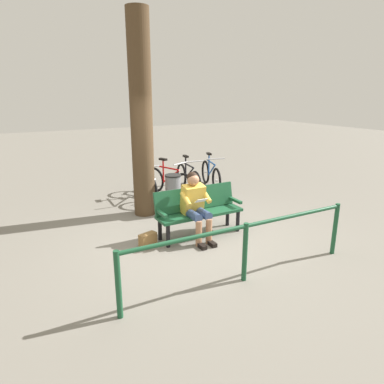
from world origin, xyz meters
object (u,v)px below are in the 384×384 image
object	(u,v)px
bicycle_purple	(211,175)
bicycle_black	(145,184)
bicycle_green	(188,178)
person_reading	(195,203)
bench	(198,208)
litter_bin	(173,194)
tree_trunk	(141,118)
bicycle_orange	(169,182)
handbag	(148,240)

from	to	relation	value
bicycle_purple	bicycle_black	world-z (taller)	same
bicycle_green	bicycle_black	distance (m)	1.23
person_reading	bicycle_black	world-z (taller)	person_reading
bench	litter_bin	xyz separation A→B (m)	(-0.11, -1.26, -0.08)
tree_trunk	bicycle_purple	xyz separation A→B (m)	(-2.34, -1.07, -1.67)
person_reading	litter_bin	bearing A→B (deg)	-99.81
person_reading	bicycle_orange	world-z (taller)	person_reading
person_reading	bicycle_orange	distance (m)	2.75
person_reading	bicycle_green	bearing A→B (deg)	-115.64
bench	bicycle_purple	distance (m)	3.21
person_reading	handbag	world-z (taller)	person_reading
bicycle_purple	handbag	bearing A→B (deg)	-32.56
person_reading	bicycle_black	xyz separation A→B (m)	(-0.11, -2.69, -0.31)
person_reading	bicycle_purple	distance (m)	3.43
handbag	tree_trunk	size ratio (longest dim) A/B	0.07
person_reading	litter_bin	xyz separation A→B (m)	(-0.26, -1.42, -0.24)
bicycle_purple	bicycle_orange	xyz separation A→B (m)	(1.31, 0.11, 0.00)
tree_trunk	bicycle_black	distance (m)	1.99
bicycle_purple	bicycle_black	size ratio (longest dim) A/B	0.97
tree_trunk	bicycle_green	bearing A→B (deg)	-147.48
tree_trunk	bicycle_green	xyz separation A→B (m)	(-1.63, -1.04, -1.67)
bicycle_orange	person_reading	bearing A→B (deg)	-36.16
litter_bin	bicycle_black	world-z (taller)	bicycle_black
handbag	person_reading	bearing A→B (deg)	174.04
litter_bin	bicycle_black	distance (m)	1.28
person_reading	bicycle_orange	size ratio (longest dim) A/B	0.75
litter_bin	bicycle_purple	distance (m)	2.22
handbag	tree_trunk	bearing A→B (deg)	-110.03
tree_trunk	bicycle_orange	distance (m)	2.18
handbag	bicycle_purple	size ratio (longest dim) A/B	0.18
bicycle_purple	bicycle_green	distance (m)	0.71
tree_trunk	bicycle_black	world-z (taller)	tree_trunk
bench	litter_bin	size ratio (longest dim) A/B	1.89
handbag	bicycle_green	xyz separation A→B (m)	(-2.21, -2.62, 0.24)
tree_trunk	bicycle_orange	xyz separation A→B (m)	(-1.03, -0.96, -1.67)
handbag	litter_bin	distance (m)	1.77
bicycle_green	bicycle_orange	bearing A→B (deg)	-75.54
handbag	bicycle_black	world-z (taller)	bicycle_black
tree_trunk	bicycle_green	world-z (taller)	tree_trunk
bicycle_purple	litter_bin	bearing A→B (deg)	-38.26
litter_bin	bicycle_black	bearing A→B (deg)	-83.17
bicycle_black	person_reading	bearing A→B (deg)	-0.08
person_reading	handbag	bearing A→B (deg)	-5.47
person_reading	bicycle_black	size ratio (longest dim) A/B	0.71
bench	bicycle_purple	world-z (taller)	bicycle_purple
bicycle_green	litter_bin	bearing A→B (deg)	-32.50
tree_trunk	litter_bin	size ratio (longest dim) A/B	4.78
handbag	bicycle_green	size ratio (longest dim) A/B	0.18
litter_bin	bicycle_green	xyz separation A→B (m)	(-1.07, -1.30, -0.07)
bicycle_purple	bicycle_orange	world-z (taller)	same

